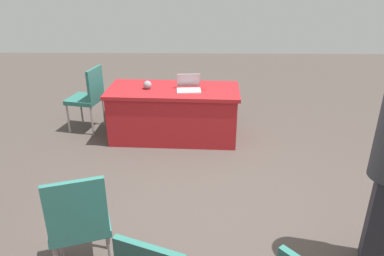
# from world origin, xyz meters

# --- Properties ---
(ground_plane) EXTENTS (14.40, 14.40, 0.00)m
(ground_plane) POSITION_xyz_m (0.00, 0.00, 0.00)
(ground_plane) COLOR #4C423D
(table_foreground) EXTENTS (1.83, 0.88, 0.72)m
(table_foreground) POSITION_xyz_m (0.48, -1.84, 0.36)
(table_foreground) COLOR #AD1E23
(table_foreground) RESTS_ON ground
(chair_near_front) EXTENTS (0.56, 0.56, 0.96)m
(chair_near_front) POSITION_xyz_m (1.01, 0.76, 0.55)
(chair_near_front) COLOR #9E9993
(chair_near_front) RESTS_ON ground
(chair_by_pillar) EXTENTS (0.52, 0.52, 0.94)m
(chair_by_pillar) POSITION_xyz_m (1.73, -2.09, 0.54)
(chair_by_pillar) COLOR #9E9993
(chair_by_pillar) RESTS_ON ground
(laptop_silver) EXTENTS (0.33, 0.31, 0.21)m
(laptop_silver) POSITION_xyz_m (0.26, -1.79, 0.76)
(laptop_silver) COLOR silver
(laptop_silver) RESTS_ON table_foreground
(yarn_ball) EXTENTS (0.11, 0.11, 0.11)m
(yarn_ball) POSITION_xyz_m (0.82, -1.83, 0.78)
(yarn_ball) COLOR gray
(yarn_ball) RESTS_ON table_foreground
(scissors_red) EXTENTS (0.05, 0.18, 0.01)m
(scissors_red) POSITION_xyz_m (0.06, -1.87, 0.73)
(scissors_red) COLOR red
(scissors_red) RESTS_ON table_foreground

